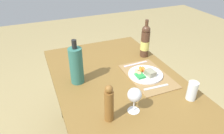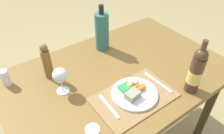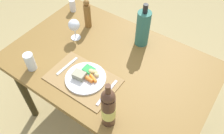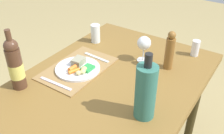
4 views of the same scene
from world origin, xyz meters
The scene contains 12 objects.
ground_plane centered at (0.00, 0.00, 0.00)m, with size 8.00×8.00×0.00m, color tan.
dining_table centered at (0.00, 0.00, 0.68)m, with size 1.36×0.89×0.77m.
placemat centered at (-0.05, -0.21, 0.77)m, with size 0.44×0.28×0.01m, color olive.
dinner_plate centered at (-0.04, -0.20, 0.79)m, with size 0.25×0.25×0.05m.
fork centered at (-0.20, -0.19, 0.78)m, with size 0.02×0.18×0.01m, color silver.
knife centered at (0.13, -0.21, 0.78)m, with size 0.02×0.21×0.01m, color silver.
wine_bottle centered at (0.25, -0.35, 0.90)m, with size 0.07×0.07×0.32m.
salt_shaker centered at (-0.57, 0.29, 0.82)m, with size 0.05×0.05×0.10m, color white.
water_tumbler centered at (-0.38, -0.33, 0.82)m, with size 0.06×0.06×0.12m.
wine_glass centered at (-0.34, 0.06, 0.88)m, with size 0.08×0.08×0.16m.
cooler_bottle centered at (0.08, 0.28, 0.90)m, with size 0.09×0.09×0.32m.
pepper_mill centered at (-0.35, 0.21, 0.88)m, with size 0.05×0.05×0.23m.
Camera 3 is at (0.60, -0.83, 1.90)m, focal length 37.10 mm.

